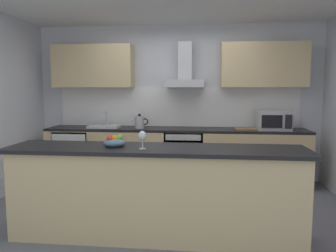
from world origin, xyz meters
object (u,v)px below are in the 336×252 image
oven (184,156)px  range_hood (185,73)px  microwave (273,120)px  chopping_board (246,129)px  fruit_bowl (115,142)px  kettle (139,122)px  refrigerator (76,155)px  sink (105,126)px  wine_glass (142,136)px

oven → range_hood: range_hood is taller
microwave → chopping_board: microwave is taller
oven → microwave: size_ratio=1.60×
microwave → fruit_bowl: size_ratio=2.27×
oven → fruit_bowl: bearing=-107.0°
kettle → chopping_board: 1.70m
refrigerator → microwave: size_ratio=1.70×
sink → fruit_bowl: (0.71, -1.98, 0.06)m
fruit_bowl → kettle: bearing=93.6°
oven → refrigerator: size_ratio=0.94×
microwave → refrigerator: bearing=179.5°
refrigerator → sink: sink is taller
range_hood → fruit_bowl: 2.33m
wine_glass → fruit_bowl: 0.34m
refrigerator → wine_glass: wine_glass is taller
microwave → kettle: bearing=-179.8°
oven → sink: (-1.31, 0.01, 0.47)m
kettle → fruit_bowl: size_ratio=1.31×
refrigerator → range_hood: (1.82, 0.13, 1.36)m
sink → wine_glass: bearing=-64.1°
kettle → chopping_board: bearing=0.3°
oven → fruit_bowl: (-0.60, -1.97, 0.53)m
wine_glass → chopping_board: (1.26, 2.06, -0.16)m
wine_glass → chopping_board: size_ratio=0.52×
oven → refrigerator: bearing=-179.9°
refrigerator → chopping_board: 2.83m
microwave → sink: 2.70m
fruit_bowl → chopping_board: (1.57, 1.95, -0.08)m
kettle → chopping_board: (1.70, 0.01, -0.09)m
refrigerator → kettle: size_ratio=2.94×
oven → chopping_board: chopping_board is taller
oven → sink: bearing=179.5°
oven → refrigerator: oven is taller
chopping_board → sink: bearing=179.1°
kettle → fruit_bowl: 1.94m
refrigerator → range_hood: range_hood is taller
refrigerator → wine_glass: size_ratio=4.78×
microwave → sink: size_ratio=1.00×
microwave → sink: (-2.69, 0.04, -0.12)m
sink → range_hood: bearing=5.2°
refrigerator → kettle: kettle is taller
oven → chopping_board: (0.97, -0.02, 0.45)m
sink → chopping_board: size_ratio=1.47×
fruit_bowl → oven: bearing=73.0°
wine_glass → fruit_bowl: (-0.31, 0.12, -0.08)m
microwave → kettle: 2.11m
range_hood → fruit_bowl: size_ratio=3.27×
microwave → fruit_bowl: 2.78m
sink → chopping_board: sink is taller
microwave → chopping_board: size_ratio=1.47×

